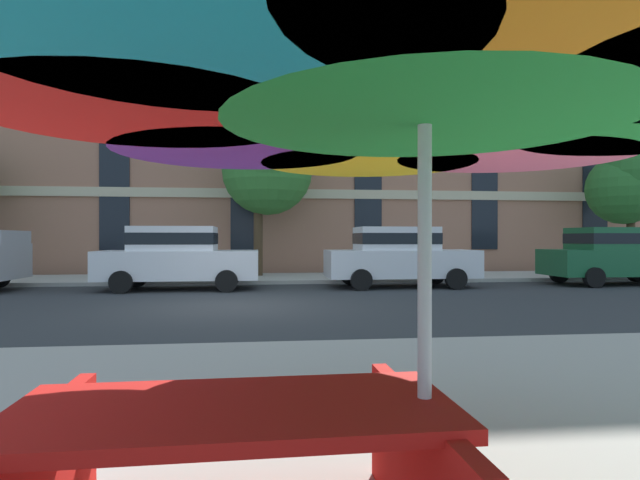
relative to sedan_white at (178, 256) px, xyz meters
name	(u,v)px	position (x,y,z in m)	size (l,w,h in m)	color
ground_plane	(233,306)	(1.73, -3.70, -0.95)	(120.00, 120.00, 0.00)	#2D3033
sidewalk_far	(243,278)	(1.73, 3.10, -0.89)	(56.00, 3.60, 0.12)	#B2ADA3
apartment_building	(248,109)	(1.73, 11.29, 7.05)	(43.83, 12.08, 16.00)	#A87056
sedan_white	(178,256)	(0.00, 0.00, 0.00)	(4.40, 1.98, 1.78)	silver
sedan_white_midblock	(399,255)	(6.40, 0.00, 0.00)	(4.40, 1.98, 1.78)	silver
sedan_green	(615,254)	(13.33, 0.00, 0.00)	(4.40, 1.98, 1.78)	#195933
street_tree_middle	(267,164)	(2.57, 3.60, 3.16)	(3.23, 3.37, 5.85)	#4C3823
street_tree_right	(631,181)	(16.20, 3.00, 2.66)	(3.10, 2.92, 5.27)	#4C3823
patio_umbrella	(425,76)	(3.01, -12.70, 1.19)	(3.70, 3.70, 2.41)	silver
picnic_table	(235,473)	(2.21, -12.69, -0.46)	(1.82, 1.55, 0.77)	red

